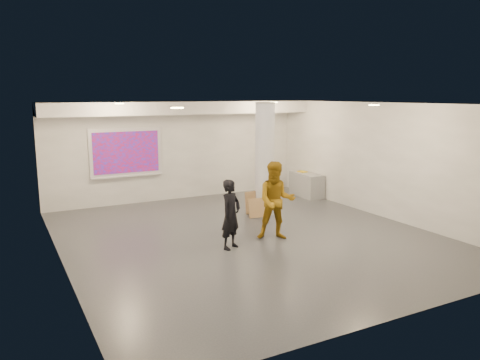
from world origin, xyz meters
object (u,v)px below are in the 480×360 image
projection_screen (126,153)px  woman (231,214)px  credenza (306,185)px  column (265,158)px  man (276,201)px

projection_screen → woman: 5.14m
projection_screen → woman: (0.88, -5.00, -0.79)m
projection_screen → credenza: projection_screen is taller
credenza → woman: bearing=-140.0°
column → woman: bearing=-133.4°
projection_screen → credenza: bearing=-16.2°
credenza → man: (-3.25, -3.33, 0.51)m
man → woman: bearing=-147.3°
column → credenza: bearing=26.4°
column → projection_screen: size_ratio=1.43×
column → man: bearing=-114.7°
woman → man: 1.20m
woman → man: bearing=-22.3°
column → man: size_ratio=1.71×
column → projection_screen: column is taller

